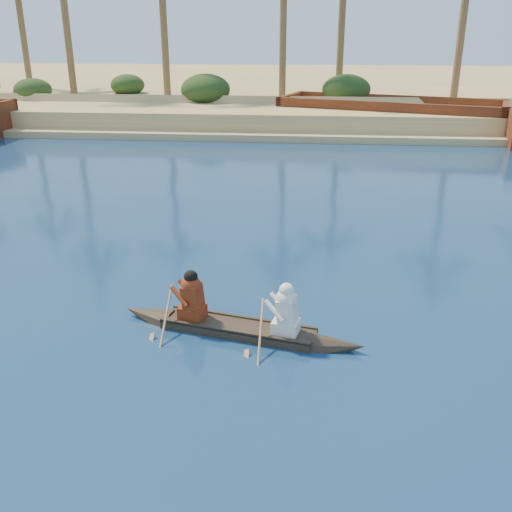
# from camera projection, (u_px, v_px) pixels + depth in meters

# --- Properties ---
(ground) EXTENTS (160.00, 160.00, 0.00)m
(ground) POSITION_uv_depth(u_px,v_px,m) (294.00, 376.00, 9.82)
(ground) COLOR #0C2650
(ground) RESTS_ON ground
(sandy_embankment) EXTENTS (150.00, 51.00, 1.50)m
(sandy_embankment) POSITION_uv_depth(u_px,v_px,m) (313.00, 89.00, 53.01)
(sandy_embankment) COLOR tan
(sandy_embankment) RESTS_ON ground
(shrub_cluster) EXTENTS (100.00, 6.00, 2.40)m
(shrub_cluster) POSITION_uv_depth(u_px,v_px,m) (312.00, 100.00, 38.52)
(shrub_cluster) COLOR #1D3613
(shrub_cluster) RESTS_ON ground
(canoe) EXTENTS (5.03, 1.75, 1.38)m
(canoe) POSITION_uv_depth(u_px,v_px,m) (238.00, 321.00, 11.14)
(canoe) COLOR #382B1E
(canoe) RESTS_ON ground
(barge_mid) EXTENTS (13.64, 8.01, 2.16)m
(barge_mid) POSITION_uv_depth(u_px,v_px,m) (389.00, 117.00, 34.09)
(barge_mid) COLOR #632B15
(barge_mid) RESTS_ON ground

